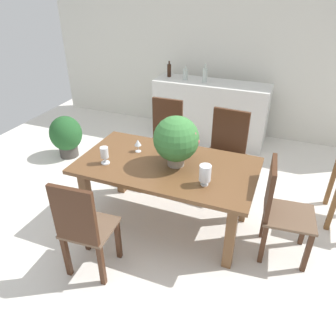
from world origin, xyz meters
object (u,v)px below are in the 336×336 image
kitchen_counter (210,112)px  chair_far_right (226,148)px  dining_table (167,174)px  wine_glass (138,143)px  wine_bottle_tall (205,75)px  wine_bottle_clear (169,70)px  chair_near_left (83,227)px  crystal_vase_center_near (104,154)px  crystal_vase_left (205,173)px  potted_plant_floor (66,135)px  wine_bottle_green (185,74)px  flower_centerpiece (176,140)px  chair_foot_end (279,207)px  chair_far_left (165,137)px

kitchen_counter → chair_far_right: bearing=-66.8°
dining_table → wine_glass: 0.46m
wine_bottle_tall → wine_bottle_clear: size_ratio=1.11×
chair_far_right → chair_near_left: size_ratio=1.02×
crystal_vase_center_near → wine_bottle_tall: bearing=82.3°
crystal_vase_left → wine_bottle_tall: wine_bottle_tall is taller
wine_bottle_tall → potted_plant_floor: bearing=-143.0°
wine_bottle_green → potted_plant_floor: size_ratio=0.34×
kitchen_counter → wine_bottle_tall: bearing=-161.0°
wine_glass → wine_bottle_tall: 2.06m
wine_bottle_green → crystal_vase_center_near: bearing=-90.1°
crystal_vase_left → kitchen_counter: bearing=103.8°
wine_glass → chair_near_left: bearing=-90.6°
flower_centerpiece → dining_table: bearing=-165.8°
wine_bottle_green → crystal_vase_left: bearing=-67.0°
dining_table → crystal_vase_left: (0.45, -0.22, 0.23)m
crystal_vase_left → wine_bottle_green: size_ratio=0.92×
chair_near_left → flower_centerpiece: bearing=-121.3°
wine_bottle_tall → dining_table: bearing=-83.4°
chair_foot_end → chair_near_left: size_ratio=0.98×
chair_far_left → wine_bottle_green: wine_bottle_green is taller
chair_far_right → potted_plant_floor: chair_far_right is taller
chair_far_left → crystal_vase_center_near: chair_far_left is taller
chair_near_left → flower_centerpiece: flower_centerpiece is taller
dining_table → wine_bottle_green: (-0.57, 2.20, 0.41)m
crystal_vase_left → crystal_vase_center_near: size_ratio=1.12×
crystal_vase_center_near → chair_near_left: bearing=-75.4°
potted_plant_floor → chair_far_left: bearing=1.4°
crystal_vase_left → wine_bottle_clear: 2.82m
chair_far_right → potted_plant_floor: 2.38m
chair_far_right → crystal_vase_left: (0.04, -1.15, 0.31)m
chair_far_left → wine_bottle_tall: (0.15, 1.25, 0.50)m
wine_bottle_tall → wine_glass: bearing=-93.6°
kitchen_counter → chair_far_left: bearing=-101.3°
dining_table → wine_bottle_green: bearing=104.6°
flower_centerpiece → potted_plant_floor: 2.33m
chair_far_right → potted_plant_floor: (-2.37, -0.04, -0.23)m
crystal_vase_center_near → kitchen_counter: bearing=80.0°
chair_near_left → kitchen_counter: chair_near_left is taller
chair_foot_end → chair_far_left: bearing=52.9°
wine_bottle_green → chair_near_left: bearing=-86.7°
crystal_vase_left → wine_glass: bearing=157.1°
chair_far_left → chair_foot_end: bearing=-32.5°
chair_near_left → potted_plant_floor: bearing=-53.1°
crystal_vase_left → wine_bottle_green: bearing=113.0°
chair_far_right → wine_glass: size_ratio=7.24×
chair_foot_end → wine_bottle_clear: bearing=35.7°
kitchen_counter → chair_near_left: bearing=-94.5°
kitchen_counter → wine_bottle_tall: (-0.11, -0.04, 0.59)m
chair_foot_end → wine_glass: 1.54m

